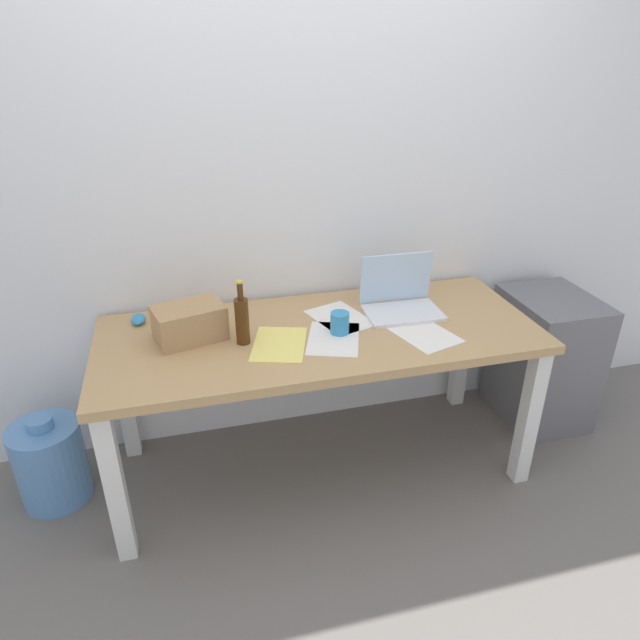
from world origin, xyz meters
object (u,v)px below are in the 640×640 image
(filing_cabinet, at_px, (544,359))
(coffee_mug, at_px, (340,323))
(computer_mouse, at_px, (139,319))
(beer_bottle, at_px, (242,319))
(desk, at_px, (320,349))
(cardboard_box, at_px, (189,323))
(laptop_right, at_px, (400,300))
(water_cooler_jug, at_px, (51,462))

(filing_cabinet, bearing_deg, coffee_mug, -172.56)
(computer_mouse, distance_m, coffee_mug, 0.89)
(beer_bottle, xyz_separation_m, computer_mouse, (-0.42, 0.30, -0.09))
(desk, distance_m, coffee_mug, 0.16)
(desk, xyz_separation_m, beer_bottle, (-0.33, -0.03, 0.20))
(computer_mouse, xyz_separation_m, coffee_mug, (0.83, -0.32, 0.03))
(cardboard_box, bearing_deg, filing_cabinet, 1.34)
(coffee_mug, bearing_deg, beer_bottle, 177.24)
(laptop_right, bearing_deg, desk, -166.79)
(cardboard_box, distance_m, filing_cabinet, 1.85)
(desk, bearing_deg, cardboard_box, 172.96)
(computer_mouse, relative_size, filing_cabinet, 0.14)
(beer_bottle, bearing_deg, laptop_right, 9.24)
(coffee_mug, xyz_separation_m, water_cooler_jug, (-1.28, 0.14, -0.59))
(filing_cabinet, bearing_deg, water_cooler_jug, -179.67)
(coffee_mug, bearing_deg, cardboard_box, 169.74)
(laptop_right, relative_size, computer_mouse, 3.44)
(laptop_right, bearing_deg, cardboard_box, -178.30)
(desk, relative_size, computer_mouse, 18.81)
(computer_mouse, distance_m, filing_cabinet, 2.05)
(water_cooler_jug, xyz_separation_m, filing_cabinet, (2.45, 0.01, 0.16))
(laptop_right, bearing_deg, filing_cabinet, 0.94)
(cardboard_box, bearing_deg, desk, -7.04)
(beer_bottle, relative_size, cardboard_box, 0.99)
(desk, height_order, computer_mouse, computer_mouse)
(cardboard_box, height_order, filing_cabinet, cardboard_box)
(beer_bottle, xyz_separation_m, coffee_mug, (0.41, -0.02, -0.06))
(laptop_right, height_order, cardboard_box, laptop_right)
(filing_cabinet, bearing_deg, cardboard_box, -178.66)
(cardboard_box, height_order, coffee_mug, cardboard_box)
(beer_bottle, xyz_separation_m, cardboard_box, (-0.21, 0.09, -0.03))
(computer_mouse, distance_m, cardboard_box, 0.30)
(desk, relative_size, cardboard_box, 6.78)
(coffee_mug, height_order, filing_cabinet, coffee_mug)
(coffee_mug, bearing_deg, laptop_right, 22.99)
(cardboard_box, bearing_deg, computer_mouse, 136.56)
(computer_mouse, relative_size, cardboard_box, 0.36)
(laptop_right, distance_m, coffee_mug, 0.36)
(laptop_right, distance_m, beer_bottle, 0.75)
(laptop_right, bearing_deg, beer_bottle, -170.76)
(desk, height_order, beer_bottle, beer_bottle)
(desk, distance_m, laptop_right, 0.44)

